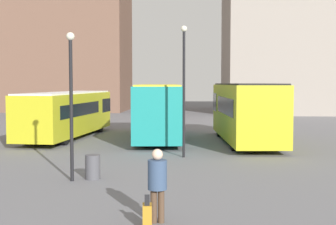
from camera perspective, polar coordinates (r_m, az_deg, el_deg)
name	(u,v)px	position (r m, az deg, el deg)	size (l,w,h in m)	color
bus_0	(68,113)	(29.39, -12.13, -0.03)	(3.38, 10.85, 2.80)	gold
bus_1	(158,110)	(27.95, -1.25, 0.35)	(3.39, 10.35, 3.27)	#19847F
bus_2	(246,111)	(26.63, 9.43, 0.22)	(3.31, 10.17, 3.34)	gold
traveler	(157,179)	(11.30, -1.31, -8.12)	(0.51, 0.51, 1.79)	#4C3828
suitcase	(147,216)	(11.05, -2.56, -12.53)	(0.25, 0.39, 0.83)	#B27A1E
lamp_post_0	(184,81)	(21.02, 1.95, 3.90)	(0.28, 0.28, 5.92)	black
lamp_post_1	(71,93)	(16.21, -11.73, 2.35)	(0.28, 0.28, 5.07)	black
trash_bin	(93,167)	(16.68, -9.17, -6.57)	(0.52, 0.52, 0.85)	#47474C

